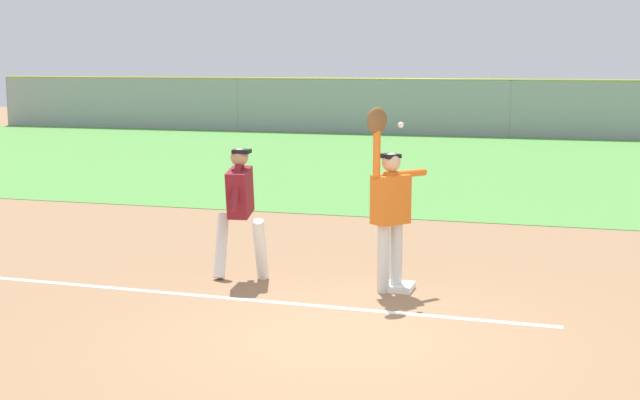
# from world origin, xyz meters

# --- Properties ---
(ground_plane) EXTENTS (75.79, 75.79, 0.00)m
(ground_plane) POSITION_xyz_m (0.00, 0.00, 0.00)
(ground_plane) COLOR #936D4C
(outfield_grass) EXTENTS (43.18, 17.77, 0.01)m
(outfield_grass) POSITION_xyz_m (0.00, 15.69, 0.01)
(outfield_grass) COLOR #549342
(outfield_grass) RESTS_ON ground_plane
(chalk_foul_line) EXTENTS (12.00, 0.37, 0.01)m
(chalk_foul_line) POSITION_xyz_m (-3.80, 1.07, 0.00)
(chalk_foul_line) COLOR white
(chalk_foul_line) RESTS_ON ground_plane
(first_base) EXTENTS (0.39, 0.39, 0.08)m
(first_base) POSITION_xyz_m (0.20, 1.97, 0.04)
(first_base) COLOR white
(first_base) RESTS_ON ground_plane
(fielder) EXTENTS (0.67, 0.75, 2.28)m
(fielder) POSITION_xyz_m (0.10, 1.88, 1.12)
(fielder) COLOR silver
(fielder) RESTS_ON ground_plane
(runner) EXTENTS (0.78, 0.85, 1.72)m
(runner) POSITION_xyz_m (-1.86, 1.91, 1.00)
(runner) COLOR white
(runner) RESTS_ON ground_plane
(baseball) EXTENTS (0.07, 0.07, 0.07)m
(baseball) POSITION_xyz_m (0.22, 1.92, 2.06)
(baseball) COLOR white
(outfield_fence) EXTENTS (43.26, 0.08, 2.15)m
(outfield_fence) POSITION_xyz_m (-0.00, 24.57, 1.08)
(outfield_fence) COLOR #93999E
(outfield_fence) RESTS_ON ground_plane
(parked_car_white) EXTENTS (4.57, 2.47, 1.25)m
(parked_car_white) POSITION_xyz_m (-3.42, 28.27, 0.67)
(parked_car_white) COLOR white
(parked_car_white) RESTS_ON ground_plane
(parked_car_blue) EXTENTS (4.55, 2.43, 1.25)m
(parked_car_blue) POSITION_xyz_m (0.83, 27.52, 0.67)
(parked_car_blue) COLOR #23389E
(parked_car_blue) RESTS_ON ground_plane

